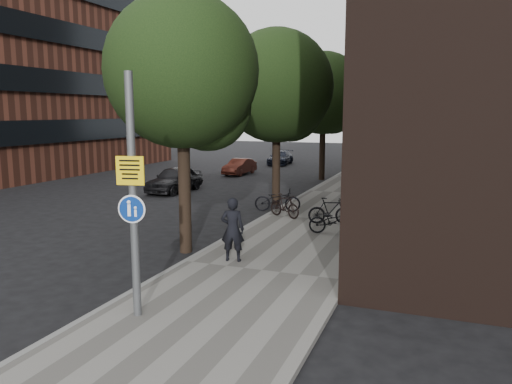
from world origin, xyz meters
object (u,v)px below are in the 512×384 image
at_px(pedestrian, 233,229).
at_px(parked_car_near, 175,179).
at_px(signpost, 133,196).
at_px(parked_bike_facade_near, 334,221).

bearing_deg(pedestrian, parked_car_near, -65.69).
bearing_deg(parked_car_near, signpost, -60.64).
xyz_separation_m(pedestrian, parked_car_near, (-7.95, 10.68, -0.33)).
distance_m(pedestrian, parked_car_near, 13.32).
height_order(pedestrian, parked_bike_facade_near, pedestrian).
height_order(signpost, parked_bike_facade_near, signpost).
distance_m(parked_bike_facade_near, parked_car_near, 11.89).
relative_size(pedestrian, parked_bike_facade_near, 1.06).
height_order(pedestrian, parked_car_near, pedestrian).
bearing_deg(signpost, parked_car_near, 105.36).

